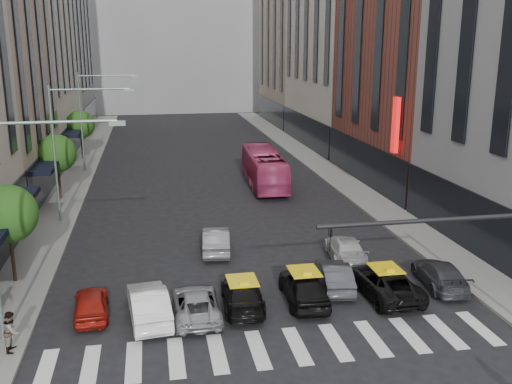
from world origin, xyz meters
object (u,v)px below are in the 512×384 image
car_red (91,303)px  car_white_front (149,303)px  streetlamp_far (91,109)px  bus (264,168)px  streetlamp_mid (68,135)px  taxi_center (304,287)px  taxi_left (242,294)px  streetlamp_near (13,200)px  pedestrian_near (12,331)px

car_red → car_white_front: car_white_front is taller
streetlamp_far → bus: bearing=-29.5°
bus → car_white_front: bearing=69.8°
car_red → bus: bus is taller
streetlamp_mid → car_white_front: 16.69m
car_white_front → taxi_center: 7.11m
taxi_left → taxi_center: taxi_center is taller
streetlamp_near → bus: 28.21m
car_red → taxi_left: taxi_left is taller
streetlamp_near → car_red: bearing=35.5°
taxi_center → pedestrian_near: (-12.30, -2.38, 0.21)m
streetlamp_near → streetlamp_mid: bearing=90.0°
streetlamp_near → streetlamp_far: bearing=90.0°
streetlamp_far → taxi_center: streetlamp_far is taller
streetlamp_far → taxi_center: size_ratio=2.03×
streetlamp_far → bus: 17.29m
bus → pedestrian_near: (-14.90, -24.80, -0.56)m
streetlamp_near → bus: (14.55, 23.76, -4.39)m
streetlamp_mid → taxi_left: streetlamp_mid is taller
streetlamp_mid → streetlamp_far: bearing=90.0°
car_red → car_white_front: bearing=158.6°
streetlamp_mid → bus: size_ratio=0.83×
car_red → streetlamp_near: bearing=31.5°
streetlamp_far → car_red: streetlamp_far is taller
car_red → taxi_left: bearing=172.9°
streetlamp_near → taxi_center: 13.07m
streetlamp_mid → car_red: size_ratio=2.47×
taxi_left → car_white_front: bearing=9.4°
taxi_center → bus: 22.59m
streetlamp_far → taxi_center: (11.94, -30.66, -5.15)m
streetlamp_near → bus: streetlamp_near is taller
taxi_left → streetlamp_far: bearing=-69.8°
streetlamp_mid → bus: (14.55, 7.76, -4.39)m
streetlamp_far → pedestrian_near: size_ratio=5.55×
car_red → car_white_front: 2.62m
taxi_left → pedestrian_near: 9.69m
streetlamp_near → car_white_front: size_ratio=1.98×
streetlamp_near → taxi_left: 10.54m
taxi_left → bus: size_ratio=0.41×
streetlamp_near → pedestrian_near: size_ratio=5.55×
taxi_left → bus: bus is taller
car_white_front → streetlamp_far: bearing=-87.3°
taxi_left → streetlamp_mid: bearing=-54.6°
streetlamp_near → taxi_center: streetlamp_near is taller
streetlamp_far → bus: size_ratio=0.83×
streetlamp_mid → car_red: bearing=-80.7°
streetlamp_near → taxi_left: (9.04, 1.30, -5.26)m
taxi_left → bus: bearing=-100.0°
streetlamp_near → bus: size_ratio=0.83×
taxi_center → taxi_left: bearing=3.1°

